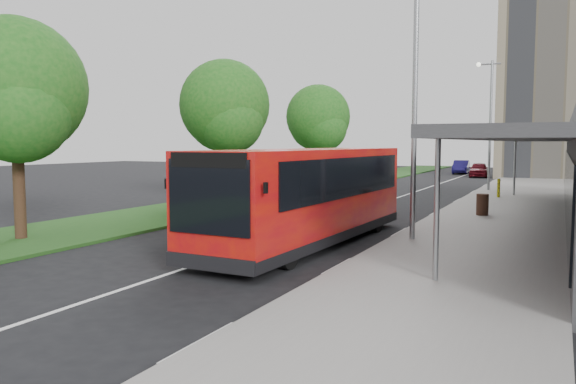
# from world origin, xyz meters

# --- Properties ---
(ground) EXTENTS (120.00, 120.00, 0.00)m
(ground) POSITION_xyz_m (0.00, 0.00, 0.00)
(ground) COLOR black
(ground) RESTS_ON ground
(pavement) EXTENTS (5.00, 80.00, 0.15)m
(pavement) POSITION_xyz_m (6.00, 20.00, 0.07)
(pavement) COLOR gray
(pavement) RESTS_ON ground
(grass_verge) EXTENTS (5.00, 80.00, 0.10)m
(grass_verge) POSITION_xyz_m (-7.00, 20.00, 0.05)
(grass_verge) COLOR #194616
(grass_verge) RESTS_ON ground
(lane_centre_line) EXTENTS (0.12, 70.00, 0.01)m
(lane_centre_line) POSITION_xyz_m (0.00, 15.00, 0.01)
(lane_centre_line) COLOR silver
(lane_centre_line) RESTS_ON ground
(kerb_dashes) EXTENTS (0.12, 56.00, 0.01)m
(kerb_dashes) POSITION_xyz_m (3.30, 19.00, 0.01)
(kerb_dashes) COLOR silver
(kerb_dashes) RESTS_ON ground
(tree_near) EXTENTS (4.37, 4.37, 6.96)m
(tree_near) POSITION_xyz_m (-7.01, -2.95, 4.49)
(tree_near) COLOR #342214
(tree_near) RESTS_ON ground
(tree_mid) EXTENTS (4.53, 4.53, 7.25)m
(tree_mid) POSITION_xyz_m (-7.01, 9.05, 4.68)
(tree_mid) COLOR #342214
(tree_mid) RESTS_ON ground
(tree_far) EXTENTS (4.45, 4.45, 7.12)m
(tree_far) POSITION_xyz_m (-7.01, 21.05, 4.59)
(tree_far) COLOR #342214
(tree_far) RESTS_ON ground
(lamp_post_near) EXTENTS (1.44, 0.28, 8.00)m
(lamp_post_near) POSITION_xyz_m (4.12, 2.00, 4.72)
(lamp_post_near) COLOR gray
(lamp_post_near) RESTS_ON pavement
(lamp_post_far) EXTENTS (1.44, 0.28, 8.00)m
(lamp_post_far) POSITION_xyz_m (4.12, 22.00, 4.72)
(lamp_post_far) COLOR gray
(lamp_post_far) RESTS_ON pavement
(bus_main) EXTENTS (2.98, 10.35, 2.90)m
(bus_main) POSITION_xyz_m (1.38, 0.44, 1.49)
(bus_main) COLOR red
(bus_main) RESTS_ON ground
(bus_second) EXTENTS (3.29, 9.89, 2.75)m
(bus_second) POSITION_xyz_m (-1.24, 4.51, 1.41)
(bus_second) COLOR red
(bus_second) RESTS_ON ground
(litter_bin) EXTENTS (0.63, 0.63, 0.87)m
(litter_bin) POSITION_xyz_m (5.42, 8.87, 0.59)
(litter_bin) COLOR #331E15
(litter_bin) RESTS_ON pavement
(bollard) EXTENTS (0.17, 0.17, 1.02)m
(bollard) POSITION_xyz_m (5.25, 17.21, 0.66)
(bollard) COLOR #FCF90D
(bollard) RESTS_ON pavement
(car_near) EXTENTS (1.93, 4.09, 1.35)m
(car_near) POSITION_xyz_m (1.53, 38.48, 0.68)
(car_near) COLOR #590C16
(car_near) RESTS_ON ground
(car_far) EXTENTS (1.71, 4.19, 1.35)m
(car_far) POSITION_xyz_m (-0.82, 43.49, 0.68)
(car_far) COLOR navy
(car_far) RESTS_ON ground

